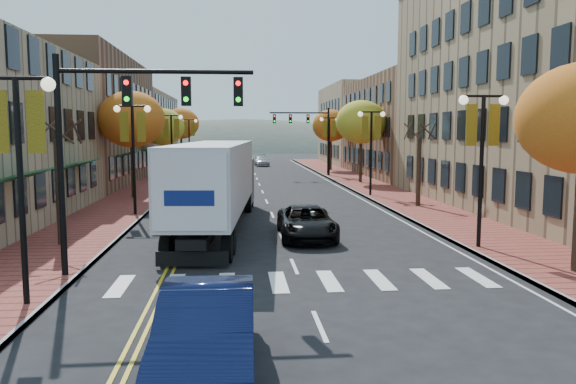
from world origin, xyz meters
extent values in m
plane|color=black|center=(0.00, 0.00, 0.00)|extent=(200.00, 200.00, 0.00)
cube|color=brown|center=(-9.00, 32.50, 0.07)|extent=(4.00, 85.00, 0.15)
cube|color=brown|center=(9.00, 32.50, 0.07)|extent=(4.00, 85.00, 0.15)
cube|color=brown|center=(-17.00, 36.00, 5.50)|extent=(12.00, 24.00, 11.00)
cube|color=#9E8966|center=(-17.00, 61.00, 4.75)|extent=(12.00, 26.00, 9.50)
cube|color=brown|center=(18.50, 42.00, 5.00)|extent=(15.00, 24.00, 10.00)
cube|color=#9E8966|center=(18.50, 64.00, 5.50)|extent=(15.00, 20.00, 11.00)
cylinder|color=#382619|center=(-9.00, 8.00, 2.25)|extent=(0.28, 0.28, 4.20)
cylinder|color=#382619|center=(-9.00, 24.00, 2.60)|extent=(0.28, 0.28, 4.90)
ellipsoid|color=orange|center=(-9.00, 24.00, 5.46)|extent=(4.48, 4.48, 3.81)
cylinder|color=#382619|center=(-9.00, 40.00, 2.42)|extent=(0.28, 0.28, 4.55)
ellipsoid|color=gold|center=(-9.00, 40.00, 5.07)|extent=(4.16, 4.16, 3.54)
cylinder|color=#382619|center=(-9.00, 58.00, 2.67)|extent=(0.28, 0.28, 5.04)
ellipsoid|color=orange|center=(-9.00, 58.00, 5.62)|extent=(4.61, 4.61, 3.92)
cylinder|color=#382619|center=(9.00, 18.00, 2.25)|extent=(0.28, 0.28, 4.20)
cylinder|color=#382619|center=(9.00, 34.00, 2.60)|extent=(0.28, 0.28, 4.90)
ellipsoid|color=gold|center=(9.00, 34.00, 5.46)|extent=(4.48, 4.48, 3.81)
cylinder|color=#382619|center=(9.00, 50.00, 2.53)|extent=(0.28, 0.28, 4.76)
ellipsoid|color=orange|center=(9.00, 50.00, 5.30)|extent=(4.35, 4.35, 3.70)
cylinder|color=black|center=(-7.50, 0.00, 3.00)|extent=(0.16, 0.16, 6.00)
cylinder|color=black|center=(-7.50, 0.00, 6.00)|extent=(1.60, 0.10, 0.10)
sphere|color=#FFF2CC|center=(-6.70, 0.00, 5.85)|extent=(0.36, 0.36, 0.36)
cube|color=gold|center=(-7.05, 0.00, 4.90)|extent=(0.45, 0.03, 1.60)
cylinder|color=black|center=(-7.50, 16.00, 3.00)|extent=(0.16, 0.16, 6.00)
cylinder|color=black|center=(-7.50, 16.00, 6.00)|extent=(1.60, 0.10, 0.10)
sphere|color=#FFF2CC|center=(-8.30, 16.00, 5.85)|extent=(0.36, 0.36, 0.36)
sphere|color=#FFF2CC|center=(-6.70, 16.00, 5.85)|extent=(0.36, 0.36, 0.36)
cube|color=gold|center=(-7.95, 16.00, 4.90)|extent=(0.45, 0.03, 1.60)
cube|color=gold|center=(-7.05, 16.00, 4.90)|extent=(0.45, 0.03, 1.60)
cylinder|color=black|center=(-7.50, 34.00, 3.00)|extent=(0.16, 0.16, 6.00)
cylinder|color=black|center=(-7.50, 34.00, 6.00)|extent=(1.60, 0.10, 0.10)
sphere|color=#FFF2CC|center=(-8.30, 34.00, 5.85)|extent=(0.36, 0.36, 0.36)
sphere|color=#FFF2CC|center=(-6.70, 34.00, 5.85)|extent=(0.36, 0.36, 0.36)
cube|color=gold|center=(-7.95, 34.00, 4.90)|extent=(0.45, 0.03, 1.60)
cube|color=gold|center=(-7.05, 34.00, 4.90)|extent=(0.45, 0.03, 1.60)
cylinder|color=black|center=(-7.50, 52.00, 3.00)|extent=(0.16, 0.16, 6.00)
cylinder|color=black|center=(-7.50, 52.00, 6.00)|extent=(1.60, 0.10, 0.10)
sphere|color=#FFF2CC|center=(-8.30, 52.00, 5.85)|extent=(0.36, 0.36, 0.36)
sphere|color=#FFF2CC|center=(-6.70, 52.00, 5.85)|extent=(0.36, 0.36, 0.36)
cube|color=gold|center=(-7.95, 52.00, 4.90)|extent=(0.45, 0.03, 1.60)
cube|color=gold|center=(-7.05, 52.00, 4.90)|extent=(0.45, 0.03, 1.60)
cylinder|color=black|center=(7.50, 6.00, 3.00)|extent=(0.16, 0.16, 6.00)
cylinder|color=black|center=(7.50, 6.00, 6.00)|extent=(1.60, 0.10, 0.10)
sphere|color=#FFF2CC|center=(6.70, 6.00, 5.85)|extent=(0.36, 0.36, 0.36)
sphere|color=#FFF2CC|center=(8.30, 6.00, 5.85)|extent=(0.36, 0.36, 0.36)
cube|color=gold|center=(7.05, 6.00, 4.90)|extent=(0.45, 0.03, 1.60)
cube|color=gold|center=(7.95, 6.00, 4.90)|extent=(0.45, 0.03, 1.60)
cylinder|color=black|center=(7.50, 24.00, 3.00)|extent=(0.16, 0.16, 6.00)
cylinder|color=black|center=(7.50, 24.00, 6.00)|extent=(1.60, 0.10, 0.10)
sphere|color=#FFF2CC|center=(6.70, 24.00, 5.85)|extent=(0.36, 0.36, 0.36)
sphere|color=#FFF2CC|center=(8.30, 24.00, 5.85)|extent=(0.36, 0.36, 0.36)
cube|color=gold|center=(7.05, 24.00, 4.90)|extent=(0.45, 0.03, 1.60)
cube|color=gold|center=(7.95, 24.00, 4.90)|extent=(0.45, 0.03, 1.60)
cylinder|color=black|center=(7.50, 42.00, 3.00)|extent=(0.16, 0.16, 6.00)
cylinder|color=black|center=(7.50, 42.00, 6.00)|extent=(1.60, 0.10, 0.10)
sphere|color=#FFF2CC|center=(6.70, 42.00, 5.85)|extent=(0.36, 0.36, 0.36)
sphere|color=#FFF2CC|center=(8.30, 42.00, 5.85)|extent=(0.36, 0.36, 0.36)
cube|color=gold|center=(7.05, 42.00, 4.90)|extent=(0.45, 0.03, 1.60)
cube|color=gold|center=(7.95, 42.00, 4.90)|extent=(0.45, 0.03, 1.60)
cylinder|color=black|center=(-7.40, 3.00, 3.50)|extent=(0.20, 0.20, 7.00)
cylinder|color=black|center=(-4.40, 3.00, 6.50)|extent=(6.00, 0.14, 0.14)
cube|color=black|center=(-5.30, 3.00, 5.90)|extent=(0.30, 0.25, 0.90)
sphere|color=#FF0C0C|center=(-5.30, 2.86, 6.15)|extent=(0.16, 0.16, 0.16)
cube|color=black|center=(-3.50, 3.00, 5.90)|extent=(0.30, 0.25, 0.90)
sphere|color=#FF0C0C|center=(-3.50, 2.86, 6.15)|extent=(0.16, 0.16, 0.16)
cube|color=black|center=(-1.88, 3.00, 5.90)|extent=(0.30, 0.25, 0.90)
sphere|color=#FF0C0C|center=(-1.88, 2.86, 6.15)|extent=(0.16, 0.16, 0.16)
cylinder|color=black|center=(7.40, 42.00, 3.50)|extent=(0.20, 0.20, 7.00)
cylinder|color=black|center=(4.40, 42.00, 6.50)|extent=(6.00, 0.14, 0.14)
cube|color=black|center=(5.30, 42.00, 5.90)|extent=(0.30, 0.25, 0.90)
sphere|color=#FF0C0C|center=(5.30, 41.86, 6.15)|extent=(0.16, 0.16, 0.16)
cube|color=black|center=(3.50, 42.00, 5.90)|extent=(0.30, 0.25, 0.90)
sphere|color=#FF0C0C|center=(3.50, 41.86, 6.15)|extent=(0.16, 0.16, 0.16)
cube|color=black|center=(1.88, 42.00, 5.90)|extent=(0.30, 0.25, 0.90)
sphere|color=#FF0C0C|center=(1.88, 41.86, 6.15)|extent=(0.16, 0.16, 0.16)
cube|color=black|center=(-2.97, 10.29, 0.88)|extent=(2.11, 13.46, 0.36)
cube|color=silver|center=(-2.97, 10.29, 2.69)|extent=(3.76, 13.60, 2.89)
cube|color=black|center=(-2.30, 18.53, 1.70)|extent=(2.82, 3.30, 2.58)
cylinder|color=black|center=(-4.48, 5.03, 0.52)|extent=(0.44, 1.06, 1.03)
cylinder|color=black|center=(-2.32, 4.85, 0.52)|extent=(0.44, 1.06, 1.03)
cylinder|color=black|center=(-4.38, 6.26, 0.52)|extent=(0.44, 1.06, 1.03)
cylinder|color=black|center=(-2.22, 6.09, 0.52)|extent=(0.44, 1.06, 1.03)
cylinder|color=black|center=(-3.48, 17.38, 0.52)|extent=(0.44, 1.06, 1.03)
cylinder|color=black|center=(-1.32, 17.20, 0.52)|extent=(0.44, 1.06, 1.03)
cylinder|color=black|center=(-3.30, 19.64, 0.52)|extent=(0.44, 1.06, 1.03)
cylinder|color=black|center=(-1.14, 19.47, 0.52)|extent=(0.44, 1.06, 1.03)
imported|color=#0E1539|center=(-2.54, -4.44, 0.84)|extent=(1.88, 5.16, 1.69)
imported|color=black|center=(1.06, 9.00, 0.71)|extent=(2.45, 5.15, 1.42)
imported|color=white|center=(-3.08, 55.31, 0.64)|extent=(1.82, 3.88, 1.28)
imported|color=#ADADB5|center=(1.37, 60.23, 0.66)|extent=(2.06, 4.61, 1.31)
imported|color=#9A9AA1|center=(1.64, 71.35, 0.65)|extent=(1.70, 4.02, 1.29)
camera|label=1|loc=(-1.95, -14.94, 4.67)|focal=35.00mm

